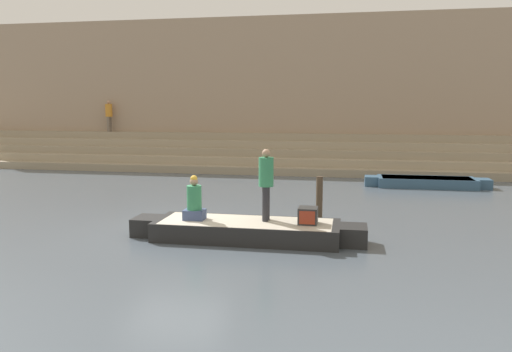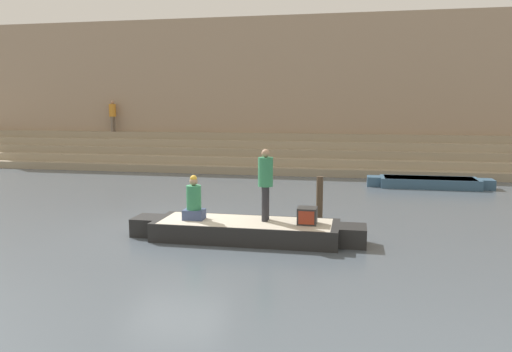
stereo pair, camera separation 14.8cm
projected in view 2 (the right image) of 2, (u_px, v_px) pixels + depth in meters
The scene contains 10 objects.
ground_plane at pixel (176, 229), 12.69m from camera, with size 120.00×120.00×0.00m, color #4C5660.
ghat_steps at pixel (263, 157), 24.35m from camera, with size 36.00×3.31×1.72m.
back_wall at pixel (269, 93), 25.67m from camera, with size 34.20×1.28×7.51m.
rowboat_main at pixel (246, 230), 11.68m from camera, with size 5.53×1.53×0.44m.
person_standing at pixel (266, 180), 11.59m from camera, with size 0.35×0.35×1.68m.
person_rowing at pixel (194, 202), 11.79m from camera, with size 0.49×0.38×1.06m.
tv_set at pixel (307, 216), 11.36m from camera, with size 0.43×0.46×0.38m.
moored_boat_shore at pixel (429, 182), 19.10m from camera, with size 4.64×1.29×0.37m.
mooring_post at pixel (320, 200), 13.17m from camera, with size 0.18×0.18×1.27m, color #473828.
person_on_steps at pixel (113, 114), 26.53m from camera, with size 0.36×0.36×1.65m.
Camera 2 is at (4.43, -11.73, 3.13)m, focal length 35.00 mm.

